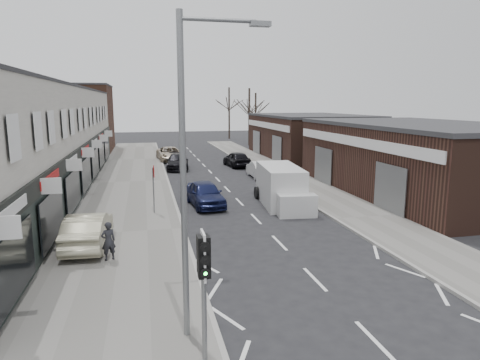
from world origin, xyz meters
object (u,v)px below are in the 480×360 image
white_van (281,187)px  parked_car_left_a (205,194)px  parked_car_left_c (170,154)px  traffic_light (204,267)px  sedan_on_pavement (88,230)px  parked_car_right_a (260,169)px  parked_car_right_b (237,159)px  warning_sign (154,175)px  street_lamp (190,162)px  pedestrian (108,241)px  parked_car_left_b (178,162)px

white_van → parked_car_left_a: bearing=176.4°
white_van → parked_car_left_c: white_van is taller
traffic_light → sedan_on_pavement: (-3.61, 8.97, -1.57)m
parked_car_left_c → white_van: bearing=-80.6°
white_van → parked_car_right_a: 9.54m
parked_car_left_a → parked_car_right_b: parked_car_right_b is taller
traffic_light → white_van: (6.65, 14.70, -1.32)m
traffic_light → warning_sign: bearing=93.1°
street_lamp → warning_sign: bearing=92.8°
parked_car_right_b → pedestrian: bearing=60.7°
parked_car_left_b → parked_car_left_c: bearing=98.4°
warning_sign → parked_car_left_c: warning_sign is taller
traffic_light → warning_sign: size_ratio=1.15×
warning_sign → parked_car_left_c: 22.07m
parked_car_left_a → parked_car_left_c: bearing=86.6°
parked_car_left_b → parked_car_right_a: bearing=-38.5°
parked_car_left_a → parked_car_left_c: parked_car_left_a is taller
street_lamp → white_van: bearing=63.3°
white_van → parked_car_left_b: (-4.93, 15.34, -0.41)m
traffic_light → street_lamp: street_lamp is taller
warning_sign → parked_car_left_c: size_ratio=0.52×
sedan_on_pavement → parked_car_left_b: 21.74m
parked_car_left_c → traffic_light: bearing=-96.8°
white_van → sedan_on_pavement: 11.75m
warning_sign → parked_car_right_a: bearing=49.5°
warning_sign → parked_car_left_a: size_ratio=0.63×
street_lamp → parked_car_left_c: street_lamp is taller
white_van → parked_car_left_c: size_ratio=1.18×
parked_car_right_a → parked_car_left_c: bearing=-59.6°
parked_car_left_c → pedestrian: bearing=-102.6°
traffic_light → white_van: 16.19m
parked_car_left_b → parked_car_left_c: size_ratio=0.91×
traffic_light → parked_car_right_a: bearing=71.9°
traffic_light → warning_sign: traffic_light is taller
traffic_light → parked_car_right_b: traffic_light is taller
warning_sign → sedan_on_pavement: warning_sign is taller
street_lamp → parked_car_left_b: 29.16m
sedan_on_pavement → warning_sign: bearing=-116.9°
sedan_on_pavement → parked_car_right_b: (10.95, 21.44, -0.11)m
parked_car_left_b → sedan_on_pavement: bearing=-99.0°
sedan_on_pavement → parked_car_right_a: size_ratio=1.06×
white_van → sedan_on_pavement: size_ratio=1.40×
parked_car_right_a → parked_car_right_b: 6.28m
sedan_on_pavement → parked_car_left_c: size_ratio=0.84×
parked_car_left_a → parked_car_right_a: parked_car_left_a is taller
street_lamp → parked_car_left_b: street_lamp is taller
parked_car_right_a → warning_sign: bearing=50.9°
parked_car_left_a → parked_car_right_a: (5.70, 8.71, -0.06)m
street_lamp → parked_car_right_a: 24.62m
traffic_light → parked_car_left_b: traffic_light is taller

